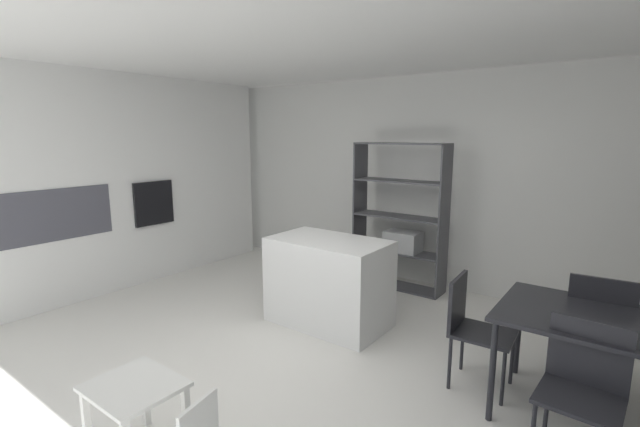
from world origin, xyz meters
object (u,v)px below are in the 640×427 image
at_px(built_in_oven, 154,203).
at_px(dining_table, 593,327).
at_px(kitchen_island, 329,282).
at_px(dining_chair_island_side, 471,322).
at_px(child_table, 135,398).
at_px(dining_chair_near, 583,381).
at_px(open_bookshelf, 400,225).
at_px(dining_chair_far, 599,324).

relative_size(built_in_oven, dining_table, 0.49).
xyz_separation_m(built_in_oven, kitchen_island, (2.73, 0.25, -0.62)).
bearing_deg(kitchen_island, dining_chair_island_side, -9.02).
xyz_separation_m(built_in_oven, child_table, (2.90, -2.05, -0.68)).
bearing_deg(child_table, dining_chair_near, 35.59).
height_order(kitchen_island, child_table, kitchen_island).
xyz_separation_m(kitchen_island, dining_table, (2.38, -0.24, 0.24)).
xyz_separation_m(open_bookshelf, dining_chair_far, (2.30, -1.25, -0.28)).
bearing_deg(dining_chair_near, kitchen_island, 166.43).
bearing_deg(dining_chair_island_side, dining_chair_far, -63.43).
height_order(open_bookshelf, dining_chair_far, open_bookshelf).
bearing_deg(built_in_oven, dining_table, 0.12).
relative_size(child_table, dining_chair_far, 0.57).
height_order(open_bookshelf, dining_table, open_bookshelf).
height_order(child_table, dining_chair_far, dining_chair_far).
bearing_deg(dining_chair_near, dining_table, 93.85).
height_order(built_in_oven, kitchen_island, built_in_oven).
bearing_deg(built_in_oven, dining_chair_island_side, 0.07).
bearing_deg(open_bookshelf, built_in_oven, -148.56).
xyz_separation_m(child_table, dining_chair_near, (2.21, 1.58, 0.14)).
height_order(open_bookshelf, dining_chair_island_side, open_bookshelf).
bearing_deg(dining_chair_far, child_table, 44.42).
relative_size(dining_chair_island_side, dining_chair_far, 0.92).
distance_m(dining_table, dining_chair_far, 0.48).
xyz_separation_m(open_bookshelf, child_table, (0.09, -3.77, -0.44)).
bearing_deg(dining_chair_island_side, built_in_oven, 87.11).
relative_size(built_in_oven, open_bookshelf, 0.31).
xyz_separation_m(kitchen_island, dining_chair_island_side, (1.57, -0.25, 0.06)).
relative_size(open_bookshelf, dining_chair_island_side, 2.14).
bearing_deg(open_bookshelf, child_table, -88.68).
distance_m(kitchen_island, dining_chair_island_side, 1.59).
distance_m(dining_table, dining_chair_island_side, 0.83).
xyz_separation_m(kitchen_island, dining_chair_far, (2.39, 0.22, 0.10)).
bearing_deg(dining_chair_far, built_in_oven, 0.97).
bearing_deg(dining_chair_island_side, child_table, 142.94).
bearing_deg(dining_table, dining_chair_near, -89.39).
distance_m(kitchen_island, open_bookshelf, 1.52).
distance_m(dining_chair_near, dining_chair_island_side, 0.95).
distance_m(built_in_oven, child_table, 3.62).
bearing_deg(dining_table, kitchen_island, 174.16).
relative_size(dining_table, dining_chair_island_side, 1.35).
relative_size(kitchen_island, child_table, 2.26).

